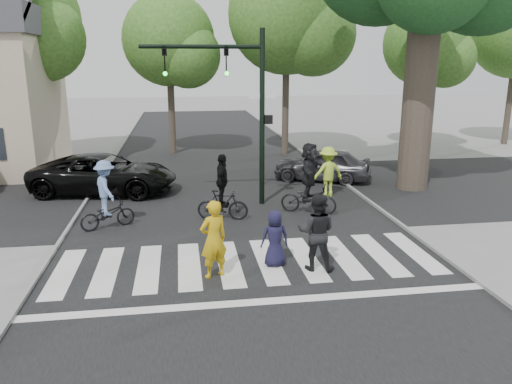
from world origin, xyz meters
TOP-DOWN VIEW (x-y plane):
  - ground at (0.00, 0.00)m, footprint 120.00×120.00m
  - road_stem at (0.00, 5.00)m, footprint 10.00×70.00m
  - road_cross at (0.00, 8.00)m, footprint 70.00×10.00m
  - curb_left at (-5.05, 5.00)m, footprint 0.10×70.00m
  - curb_right at (5.05, 5.00)m, footprint 0.10×70.00m
  - crosswalk at (0.00, 0.66)m, footprint 10.00×3.85m
  - traffic_signal at (0.35, 6.20)m, footprint 4.45×0.29m
  - bg_tree_1 at (-8.70, 15.48)m, footprint 6.09×5.80m
  - bg_tree_2 at (-1.76, 16.62)m, footprint 5.04×4.80m
  - bg_tree_3 at (4.31, 15.27)m, footprint 6.30×6.00m
  - bg_tree_4 at (12.23, 16.12)m, footprint 4.83×4.60m
  - pedestrian_woman at (-0.92, 0.24)m, footprint 0.81×0.69m
  - pedestrian_child at (0.62, 0.68)m, footprint 0.72×0.48m
  - pedestrian_adult at (1.57, 0.32)m, footprint 1.12×0.99m
  - cyclist_left at (-3.87, 4.26)m, footprint 1.75×1.24m
  - cyclist_mid at (-0.34, 4.58)m, footprint 1.70×1.06m
  - cyclist_right at (2.56, 4.86)m, footprint 1.98×1.82m
  - car_suv at (-4.53, 8.58)m, footprint 5.77×3.41m
  - car_grey at (4.30, 9.32)m, footprint 4.36×3.13m
  - bystander_hivis at (3.79, 6.82)m, footprint 1.33×0.93m

SIDE VIEW (x-z plane):
  - ground at x=0.00m, z-range 0.00..0.00m
  - road_stem at x=0.00m, z-range 0.00..0.01m
  - road_cross at x=0.00m, z-range 0.00..0.01m
  - crosswalk at x=0.00m, z-range 0.00..0.01m
  - curb_left at x=-5.05m, z-range 0.00..0.10m
  - curb_right at x=5.05m, z-range 0.00..0.10m
  - car_grey at x=4.30m, z-range 0.00..1.38m
  - pedestrian_child at x=0.62m, z-range 0.00..1.43m
  - car_suv at x=-4.53m, z-range 0.00..1.51m
  - cyclist_mid at x=-0.34m, z-range -0.19..1.95m
  - cyclist_left at x=-3.87m, z-range -0.14..1.97m
  - pedestrian_woman at x=-0.92m, z-range 0.00..1.88m
  - bystander_hivis at x=3.79m, z-range 0.00..1.88m
  - pedestrian_adult at x=1.57m, z-range 0.00..1.92m
  - cyclist_right at x=2.56m, z-range -0.13..2.25m
  - traffic_signal at x=0.35m, z-range 0.90..6.90m
  - bg_tree_4 at x=12.23m, z-range 1.56..9.71m
  - bg_tree_2 at x=-1.76m, z-range 1.58..9.98m
  - bg_tree_1 at x=-8.70m, z-range 1.75..11.55m
  - bg_tree_3 at x=4.31m, z-range 1.84..12.04m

